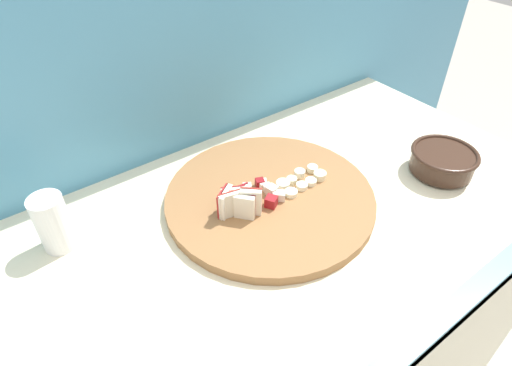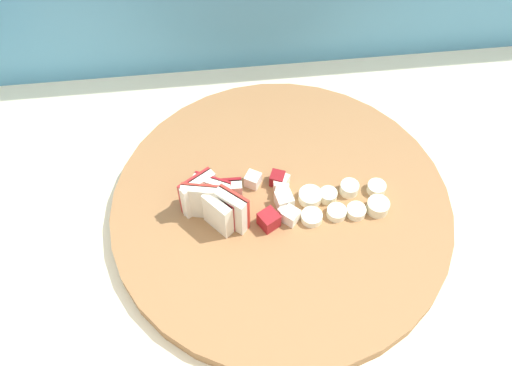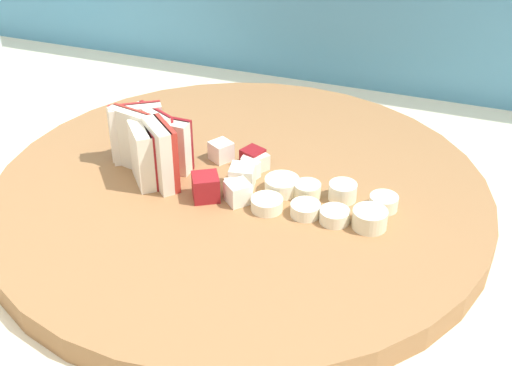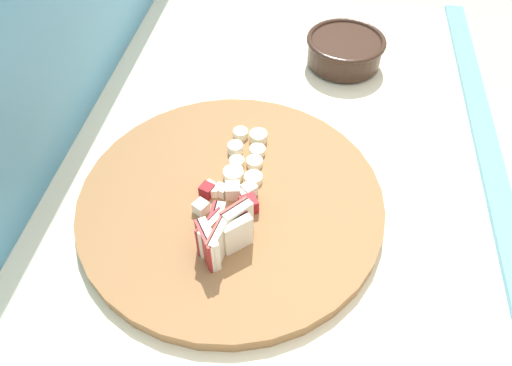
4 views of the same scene
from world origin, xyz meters
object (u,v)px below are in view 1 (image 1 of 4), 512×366
(cutting_board, at_px, (270,198))
(small_jar, at_px, (53,223))
(apple_wedge_fan, at_px, (238,202))
(apple_dice_pile, at_px, (267,192))
(ceramic_bowl, at_px, (443,160))
(banana_slice_rows, at_px, (302,180))

(cutting_board, bearing_deg, small_jar, 160.33)
(apple_wedge_fan, bearing_deg, small_jar, 154.79)
(apple_dice_pile, xyz_separation_m, small_jar, (-0.38, 0.14, 0.03))
(apple_wedge_fan, bearing_deg, cutting_board, 3.14)
(cutting_board, distance_m, ceramic_bowl, 0.40)
(apple_wedge_fan, xyz_separation_m, small_jar, (-0.30, 0.14, 0.01))
(banana_slice_rows, distance_m, ceramic_bowl, 0.33)
(cutting_board, distance_m, apple_wedge_fan, 0.09)
(cutting_board, bearing_deg, ceramic_bowl, -21.81)
(banana_slice_rows, bearing_deg, cutting_board, 172.98)
(cutting_board, relative_size, ceramic_bowl, 2.94)
(small_jar, bearing_deg, cutting_board, -19.67)
(apple_wedge_fan, bearing_deg, banana_slice_rows, -1.77)
(apple_wedge_fan, bearing_deg, apple_dice_pile, 4.38)
(apple_wedge_fan, distance_m, apple_dice_pile, 0.08)
(cutting_board, xyz_separation_m, apple_wedge_fan, (-0.08, -0.00, 0.04))
(apple_dice_pile, bearing_deg, banana_slice_rows, -7.49)
(apple_dice_pile, height_order, ceramic_bowl, ceramic_bowl)
(cutting_board, height_order, apple_wedge_fan, apple_wedge_fan)
(cutting_board, distance_m, small_jar, 0.41)
(apple_wedge_fan, height_order, ceramic_bowl, apple_wedge_fan)
(ceramic_bowl, bearing_deg, banana_slice_rows, 154.69)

